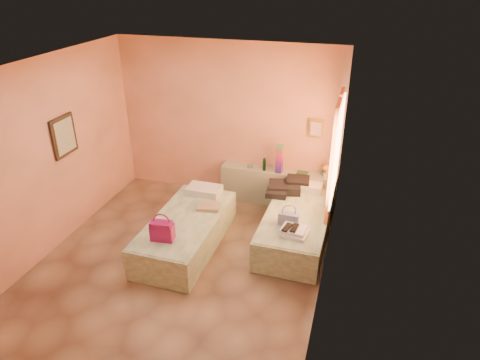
% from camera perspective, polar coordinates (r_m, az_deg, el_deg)
% --- Properties ---
extents(ground, '(4.50, 4.50, 0.00)m').
position_cam_1_polar(ground, '(6.42, -7.79, -10.76)').
color(ground, '#A08460').
rests_on(ground, ground).
extents(room_walls, '(4.02, 4.51, 2.81)m').
position_cam_1_polar(room_walls, '(5.92, -4.83, 5.96)').
color(room_walls, '#FDA887').
rests_on(room_walls, ground).
extents(headboard_ledge, '(2.05, 0.30, 0.65)m').
position_cam_1_polar(headboard_ledge, '(7.68, 5.07, -0.90)').
color(headboard_ledge, gray).
rests_on(headboard_ledge, ground).
extents(bed_left, '(0.93, 2.01, 0.50)m').
position_cam_1_polar(bed_left, '(6.60, -7.18, -6.89)').
color(bed_left, '#CDE9BC').
rests_on(bed_left, ground).
extents(bed_right, '(0.93, 2.01, 0.50)m').
position_cam_1_polar(bed_right, '(6.75, 7.56, -6.06)').
color(bed_right, '#CDE9BC').
rests_on(bed_right, ground).
extents(water_bottle, '(0.06, 0.06, 0.22)m').
position_cam_1_polar(water_bottle, '(7.47, 3.26, 2.07)').
color(water_bottle, '#163C1E').
rests_on(water_bottle, headboard_ledge).
extents(rainbow_box, '(0.12, 0.12, 0.51)m').
position_cam_1_polar(rainbow_box, '(7.36, 5.30, 2.83)').
color(rainbow_box, '#95125B').
rests_on(rainbow_box, headboard_ledge).
extents(small_dish, '(0.13, 0.13, 0.03)m').
position_cam_1_polar(small_dish, '(7.62, 1.37, 1.84)').
color(small_dish, '#478262').
rests_on(small_dish, headboard_ledge).
extents(green_book, '(0.19, 0.14, 0.03)m').
position_cam_1_polar(green_book, '(7.45, 8.30, 0.94)').
color(green_book, '#2A4E2D').
rests_on(green_book, headboard_ledge).
extents(flower_vase, '(0.24, 0.24, 0.28)m').
position_cam_1_polar(flower_vase, '(7.30, 11.58, 1.19)').
color(flower_vase, silver).
rests_on(flower_vase, headboard_ledge).
extents(magenta_handbag, '(0.33, 0.21, 0.29)m').
position_cam_1_polar(magenta_handbag, '(5.96, -10.32, -6.61)').
color(magenta_handbag, '#95125B').
rests_on(magenta_handbag, bed_left).
extents(khaki_garment, '(0.38, 0.33, 0.06)m').
position_cam_1_polar(khaki_garment, '(6.66, -4.23, -3.53)').
color(khaki_garment, tan).
rests_on(khaki_garment, bed_left).
extents(clothes_pile, '(0.64, 0.64, 0.17)m').
position_cam_1_polar(clothes_pile, '(7.13, 6.34, -0.91)').
color(clothes_pile, black).
rests_on(clothes_pile, bed_right).
extents(blue_handbag, '(0.30, 0.13, 0.19)m').
position_cam_1_polar(blue_handbag, '(6.25, 6.49, -5.19)').
color(blue_handbag, '#3F5199').
rests_on(blue_handbag, bed_right).
extents(towel_stack, '(0.39, 0.35, 0.10)m').
position_cam_1_polar(towel_stack, '(6.06, 7.32, -6.87)').
color(towel_stack, white).
rests_on(towel_stack, bed_right).
extents(sandal_pair, '(0.21, 0.25, 0.02)m').
position_cam_1_polar(sandal_pair, '(6.02, 6.77, -6.36)').
color(sandal_pair, black).
rests_on(sandal_pair, towel_stack).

